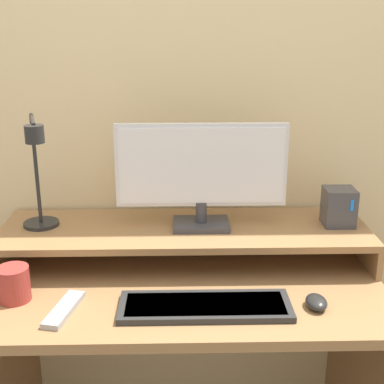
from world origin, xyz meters
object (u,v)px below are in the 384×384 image
(monitor, at_px, (201,171))
(remote_control, at_px, (64,309))
(desk_lamp, at_px, (38,178))
(keyboard, at_px, (205,306))
(mug, at_px, (14,284))
(mouse, at_px, (316,302))
(router_dock, at_px, (339,207))

(monitor, bearing_deg, remote_control, -139.66)
(desk_lamp, xyz_separation_m, remote_control, (0.12, -0.28, -0.29))
(keyboard, relative_size, mug, 4.72)
(remote_control, relative_size, mug, 1.92)
(mouse, distance_m, remote_control, 0.69)
(mouse, relative_size, mug, 0.83)
(router_dock, relative_size, mouse, 1.49)
(remote_control, xyz_separation_m, mug, (-0.15, 0.07, 0.04))
(desk_lamp, distance_m, router_dock, 0.96)
(router_dock, distance_m, keyboard, 0.58)
(desk_lamp, xyz_separation_m, keyboard, (0.50, -0.28, -0.29))
(mouse, bearing_deg, keyboard, -179.57)
(remote_control, bearing_deg, router_dock, 21.84)
(mouse, bearing_deg, remote_control, -179.45)
(monitor, xyz_separation_m, mug, (-0.54, -0.26, -0.25))
(remote_control, distance_m, mug, 0.17)
(monitor, height_order, mug, monitor)
(mouse, bearing_deg, monitor, 133.56)
(keyboard, relative_size, remote_control, 2.45)
(router_dock, relative_size, mug, 1.24)
(router_dock, bearing_deg, monitor, -179.17)
(router_dock, bearing_deg, mouse, -113.54)
(monitor, relative_size, mug, 5.40)
(keyboard, bearing_deg, mouse, 0.43)
(router_dock, height_order, mug, router_dock)
(monitor, xyz_separation_m, remote_control, (-0.38, -0.33, -0.29))
(keyboard, relative_size, mouse, 5.67)
(desk_lamp, xyz_separation_m, router_dock, (0.95, 0.05, -0.12))
(monitor, xyz_separation_m, mouse, (0.30, -0.32, -0.28))
(mouse, height_order, mug, mug)
(mouse, xyz_separation_m, mug, (-0.84, 0.06, 0.03))
(monitor, relative_size, router_dock, 4.35)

